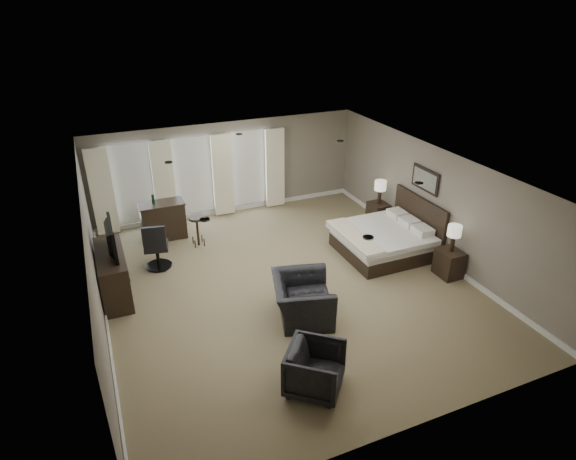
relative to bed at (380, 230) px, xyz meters
name	(u,v)px	position (x,y,z in m)	size (l,w,h in m)	color
room	(287,231)	(-2.58, -0.38, 0.65)	(7.60, 8.60, 2.64)	#75694A
window_bay	(193,178)	(-3.58, 3.72, 0.55)	(5.25, 0.20, 2.30)	silver
bed	(380,230)	(0.00, 0.00, 0.00)	(2.04, 1.95, 1.30)	silver
nightstand_near	(449,263)	(0.89, -1.45, -0.34)	(0.46, 0.57, 0.62)	black
nightstand_far	(378,214)	(0.89, 1.45, -0.35)	(0.45, 0.55, 0.60)	black
lamp_near	(453,238)	(0.89, -1.45, 0.28)	(0.30, 0.30, 0.62)	beige
lamp_far	(380,192)	(0.89, 1.45, 0.28)	(0.31, 0.31, 0.65)	beige
wall_art	(425,180)	(1.12, 0.00, 1.10)	(0.04, 0.96, 0.56)	slate
dresser	(113,274)	(-6.03, 0.66, -0.15)	(0.55, 1.71, 0.99)	black
tv	(108,250)	(-6.03, 0.66, 0.42)	(1.15, 0.66, 0.15)	black
armchair_near	(302,293)	(-2.75, -1.57, -0.10)	(1.26, 0.82, 1.10)	black
armchair_far	(315,367)	(-3.36, -3.38, -0.21)	(0.85, 0.80, 0.87)	black
bar_counter	(163,220)	(-4.62, 2.90, -0.16)	(1.12, 0.58, 0.98)	black
bar_stool_left	(180,222)	(-4.20, 2.95, -0.31)	(0.32, 0.32, 0.68)	black
bar_stool_right	(198,231)	(-3.91, 2.15, -0.26)	(0.37, 0.37, 0.77)	black
desk_chair	(156,245)	(-5.01, 1.46, -0.08)	(0.58, 0.58, 1.15)	black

